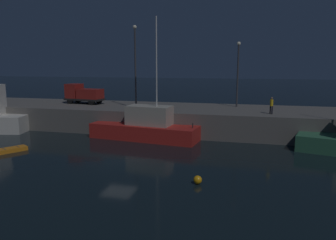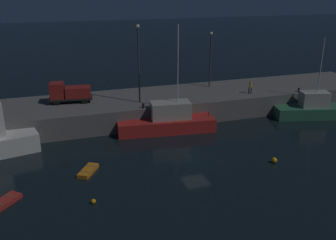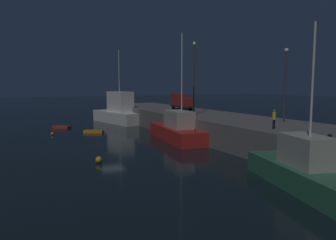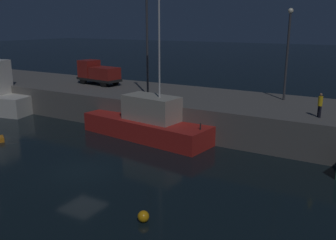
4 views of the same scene
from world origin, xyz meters
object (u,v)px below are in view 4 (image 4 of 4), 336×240
object	(u,v)px
utility_truck	(98,73)
lamp_post_east	(288,47)
mooring_buoy_near	(143,216)
lamp_post_west	(147,36)
bollard_central	(131,97)
dockworker	(320,104)
fishing_boat_blue	(148,123)

from	to	relation	value
utility_truck	lamp_post_east	bearing A→B (deg)	4.78
mooring_buoy_near	lamp_post_west	distance (m)	19.51
utility_truck	bollard_central	distance (m)	9.53
bollard_central	utility_truck	bearing A→B (deg)	147.70
lamp_post_east	dockworker	size ratio (longest dim) A/B	4.43
utility_truck	dockworker	bearing A→B (deg)	-8.31
fishing_boat_blue	mooring_buoy_near	xyz separation A→B (m)	(7.26, -11.45, -0.96)
fishing_boat_blue	bollard_central	distance (m)	3.31
mooring_buoy_near	lamp_post_west	world-z (taller)	lamp_post_west
mooring_buoy_near	lamp_post_east	size ratio (longest dim) A/B	0.07
dockworker	mooring_buoy_near	bearing A→B (deg)	-110.61
fishing_boat_blue	dockworker	distance (m)	13.20
fishing_boat_blue	bollard_central	world-z (taller)	fishing_boat_blue
fishing_boat_blue	lamp_post_west	xyz separation A→B (m)	(-2.35, 3.63, 6.86)
fishing_boat_blue	lamp_post_east	xyz separation A→B (m)	(8.98, 7.90, 5.97)
lamp_post_east	utility_truck	world-z (taller)	lamp_post_east
fishing_boat_blue	utility_truck	size ratio (longest dim) A/B	2.31
dockworker	bollard_central	bearing A→B (deg)	-173.70
dockworker	utility_truck	bearing A→B (deg)	171.69
mooring_buoy_near	lamp_post_east	xyz separation A→B (m)	(1.72, 19.36, 6.93)
mooring_buoy_near	bollard_central	bearing A→B (deg)	127.74
lamp_post_east	dockworker	distance (m)	7.14
lamp_post_east	mooring_buoy_near	bearing A→B (deg)	-95.09
fishing_boat_blue	dockworker	world-z (taller)	fishing_boat_blue
utility_truck	fishing_boat_blue	bearing A→B (deg)	-30.73
lamp_post_west	utility_truck	size ratio (longest dim) A/B	1.75
lamp_post_west	dockworker	world-z (taller)	lamp_post_west
lamp_post_east	dockworker	xyz separation A→B (m)	(3.67, -5.02, -3.51)
fishing_boat_blue	lamp_post_west	world-z (taller)	fishing_boat_blue
lamp_post_east	fishing_boat_blue	bearing A→B (deg)	-138.65
lamp_post_east	bollard_central	world-z (taller)	lamp_post_east
mooring_buoy_near	utility_truck	bearing A→B (deg)	135.14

